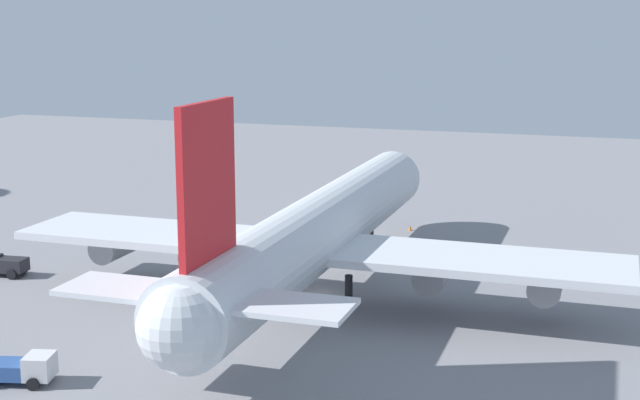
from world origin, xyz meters
The scene contains 5 objects.
ground_plane centered at (0.00, 0.00, 0.00)m, with size 248.48×248.48×0.00m, color gray.
cargo_airplane centered at (-0.14, 0.00, 6.20)m, with size 62.12×55.50×20.12m.
maintenance_van centered at (-3.86, 32.12, 1.15)m, with size 2.82×4.81×2.04m.
pushback_tractor centered at (-26.21, 13.72, 1.10)m, with size 3.64×5.73×2.15m.
safety_cone_nose centered at (27.95, -2.27, 0.32)m, with size 0.45×0.45×0.64m, color orange.
Camera 1 is at (-76.52, -25.33, 25.52)m, focal length 50.65 mm.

